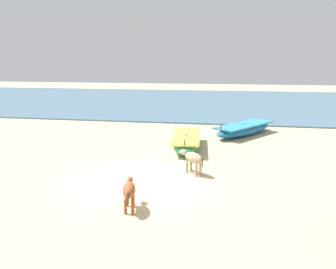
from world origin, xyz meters
The scene contains 6 objects.
ground centered at (0.00, 0.00, 0.00)m, with size 80.00×80.00×0.00m, color #CCB789.
sea_water centered at (0.00, 18.59, 0.04)m, with size 60.00×20.00×0.08m, color slate.
fishing_boat_1 centered at (3.14, 6.44, 0.28)m, with size 3.10×3.68×0.71m.
fishing_boat_2 centered at (0.82, 3.72, 0.27)m, with size 1.27×3.42×0.70m.
calf_near_rust centered at (0.18, -1.83, 0.46)m, with size 0.44×0.97×0.64m.
calf_far_dun centered at (1.36, 0.80, 0.48)m, with size 0.85×0.84×0.67m.
Camera 1 is at (2.22, -8.48, 3.30)m, focal length 34.93 mm.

